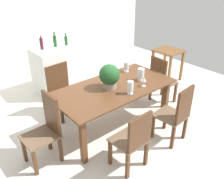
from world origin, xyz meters
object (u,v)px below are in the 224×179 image
flower_centerpiece (110,76)px  chair_head_end (46,127)px  chair_near_left (134,139)px  crystal_vase_center_near (126,66)px  wine_bottle_green (42,44)px  wine_glass (144,80)px  kitchen_counter (72,65)px  chair_foot_end (161,79)px  crystal_vase_left (141,73)px  dining_table (114,92)px  chair_far_left (61,88)px  wine_bottle_clear (66,41)px  chair_near_right (177,113)px  side_table (168,58)px  wine_bottle_tall (55,41)px  crystal_vase_right (130,87)px

flower_centerpiece → chair_head_end: bearing=-179.5°
chair_head_end → chair_near_left: bearing=38.7°
crystal_vase_center_near → wine_bottle_green: (-0.86, 1.57, 0.22)m
wine_bottle_green → chair_head_end: bearing=-116.2°
chair_head_end → wine_glass: size_ratio=6.72×
chair_head_end → kitchen_counter: size_ratio=0.61×
chair_foot_end → crystal_vase_left: crystal_vase_left is taller
crystal_vase_left → kitchen_counter: crystal_vase_left is taller
dining_table → chair_far_left: chair_far_left is taller
wine_glass → wine_bottle_clear: wine_bottle_clear is taller
chair_near_right → wine_glass: bearing=-88.0°
flower_centerpiece → side_table: bearing=14.6°
kitchen_counter → chair_far_left: bearing=-131.5°
crystal_vase_left → crystal_vase_center_near: bearing=79.9°
chair_far_left → wine_bottle_tall: size_ratio=3.14×
crystal_vase_right → chair_far_left: bearing=111.4°
chair_near_left → wine_bottle_tall: bearing=-100.7°
chair_foot_end → crystal_vase_left: 0.82m
kitchen_counter → wine_bottle_clear: bearing=169.4°
wine_bottle_tall → crystal_vase_right: bearing=-89.3°
chair_foot_end → chair_near_left: chair_foot_end is taller
chair_near_right → chair_head_end: size_ratio=0.96×
kitchen_counter → wine_bottle_tall: size_ratio=5.45×
chair_far_left → kitchen_counter: kitchen_counter is taller
chair_far_left → wine_bottle_tall: (0.47, 0.96, 0.56)m
crystal_vase_right → wine_glass: bearing=6.3°
flower_centerpiece → wine_bottle_green: bearing=96.3°
crystal_vase_left → wine_bottle_green: bearing=111.2°
crystal_vase_right → wine_bottle_clear: (0.20, 2.16, 0.19)m
crystal_vase_right → wine_bottle_tall: (-0.03, 2.22, 0.21)m
crystal_vase_left → kitchen_counter: bearing=95.2°
crystal_vase_right → chair_near_left: bearing=-130.0°
chair_near_left → crystal_vase_left: bearing=-141.2°
chair_foot_end → chair_far_left: 1.91m
chair_far_left → wine_bottle_green: (0.17, 0.97, 0.56)m
chair_near_right → wine_bottle_tall: wine_bottle_tall is taller
crystal_vase_center_near → chair_head_end: bearing=-170.0°
crystal_vase_left → crystal_vase_center_near: size_ratio=1.16×
chair_near_left → side_table: size_ratio=1.21×
crystal_vase_left → chair_foot_end: bearing=10.0°
crystal_vase_center_near → wine_bottle_green: size_ratio=0.67×
crystal_vase_center_near → wine_bottle_tall: wine_bottle_tall is taller
wine_bottle_clear → wine_bottle_tall: (-0.23, 0.06, 0.02)m
kitchen_counter → chair_head_end: bearing=-130.4°
chair_near_left → side_table: 3.06m
flower_centerpiece → wine_glass: bearing=-34.1°
chair_foot_end → side_table: size_ratio=1.30×
chair_head_end → crystal_vase_left: (1.71, -0.12, 0.35)m
flower_centerpiece → crystal_vase_left: (0.57, -0.13, -0.08)m
chair_near_left → chair_far_left: bearing=-91.1°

